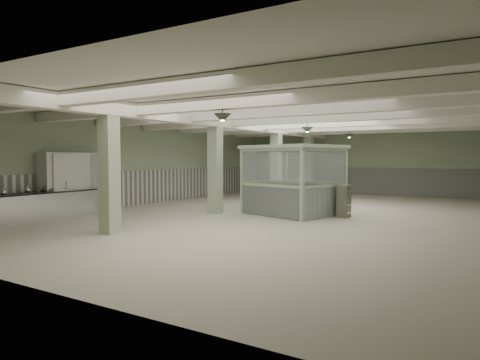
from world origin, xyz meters
The scene contains 30 objects.
floor centered at (0.00, 0.00, 0.00)m, with size 20.00×20.00×0.00m, color silver.
ceiling centered at (0.00, 0.00, 3.60)m, with size 14.00×20.00×0.02m, color silver.
wall_back centered at (0.00, 10.00, 1.80)m, with size 14.00×0.02×3.60m, color #A0B490.
wall_front centered at (0.00, -10.00, 1.80)m, with size 14.00×0.02×3.60m, color #A0B490.
wall_left centered at (-7.00, 0.00, 1.80)m, with size 0.02×20.00×3.60m, color #A0B490.
wainscot_left centered at (-6.97, 0.00, 0.75)m, with size 0.05×19.90×1.50m, color silver.
wainscot_back centered at (0.00, 9.97, 0.75)m, with size 13.90×0.05×1.50m, color silver.
girder centered at (-2.50, 0.00, 3.38)m, with size 0.45×19.90×0.40m, color white.
beam_a centered at (0.00, -7.50, 3.42)m, with size 13.90×0.35×0.32m, color white.
beam_b centered at (0.00, -5.00, 3.42)m, with size 13.90×0.35×0.32m, color white.
beam_c centered at (0.00, -2.50, 3.42)m, with size 13.90×0.35×0.32m, color white.
beam_d centered at (0.00, 0.00, 3.42)m, with size 13.90×0.35×0.32m, color white.
beam_e centered at (0.00, 2.50, 3.42)m, with size 13.90×0.35×0.32m, color white.
beam_f centered at (0.00, 5.00, 3.42)m, with size 13.90×0.35×0.32m, color white.
beam_g centered at (0.00, 7.50, 3.42)m, with size 13.90×0.35×0.32m, color white.
column_a centered at (-2.50, -6.00, 1.80)m, with size 0.42×0.42×3.60m, color #ACC09B.
column_b centered at (-2.50, -1.00, 1.80)m, with size 0.42×0.42×3.60m, color #ACC09B.
column_c centered at (-2.50, 4.00, 1.80)m, with size 0.42×0.42×3.60m, color #ACC09B.
column_d centered at (-2.50, 8.00, 1.80)m, with size 0.42×0.42×3.60m, color #ACC09B.
pendant_front centered at (0.50, -5.00, 3.05)m, with size 0.44×0.44×0.22m, color #2A382B.
pendant_mid centered at (0.50, 0.50, 3.05)m, with size 0.44×0.44×0.22m, color #2A382B.
pendant_back centered at (0.50, 5.50, 3.05)m, with size 0.44×0.44×0.22m, color #2A382B.
prep_counter centered at (-6.54, -5.68, 0.46)m, with size 0.83×4.76×0.91m.
pitcher_near centered at (-6.41, -6.67, 1.02)m, with size 0.16×0.19×0.24m, color silver, non-canonical shape.
pitcher_far centered at (-6.60, -5.77, 1.02)m, with size 0.17×0.19×0.24m, color silver, non-canonical shape.
veg_colander centered at (-6.53, -5.07, 1.01)m, with size 0.50×0.50×0.23m, color #3C3C41, non-canonical shape.
orange_bowl centered at (-6.63, -4.62, 0.95)m, with size 0.28×0.28×0.10m, color #B2B2B7.
walkin_cooler centered at (-6.62, -4.00, 1.14)m, with size 1.18×2.48×2.28m.
guard_booth centered at (0.05, 0.26, 1.71)m, with size 3.73×3.41×2.50m.
filing_cabinet centered at (1.91, 0.40, 0.56)m, with size 0.36×0.52×1.12m, color #5F6454.
Camera 1 is at (6.50, -13.97, 2.06)m, focal length 32.00 mm.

